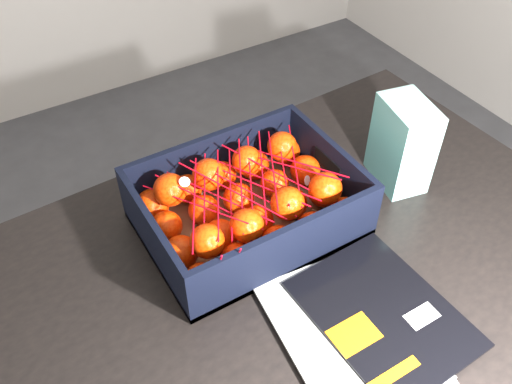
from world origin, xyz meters
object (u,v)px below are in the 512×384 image
table (292,298)px  magazine_stack (363,323)px  retail_carton (402,144)px  produce_crate (248,210)px

table → magazine_stack: (0.02, -0.16, 0.11)m
table → retail_carton: retail_carton is taller
magazine_stack → produce_crate: 0.30m
produce_crate → retail_carton: retail_carton is taller
retail_carton → produce_crate: bearing=-176.4°
produce_crate → retail_carton: (0.33, -0.05, 0.05)m
table → retail_carton: bearing=15.5°
table → magazine_stack: magazine_stack is taller
produce_crate → table: bearing=-82.1°
table → magazine_stack: size_ratio=3.81×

